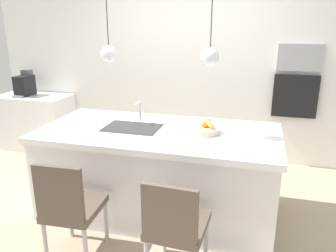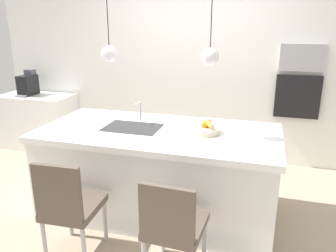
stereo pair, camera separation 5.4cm
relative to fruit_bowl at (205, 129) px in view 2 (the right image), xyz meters
The scene contains 14 objects.
floor 1.04m from the fruit_bowl, behind, with size 6.60×6.60×0.00m, color tan.
back_wall 1.71m from the fruit_bowl, 105.97° to the left, with size 6.00×0.10×2.60m, color white.
kitchen_island 0.67m from the fruit_bowl, behind, with size 2.35×1.13×0.89m.
sink_basin 0.74m from the fruit_bowl, behind, with size 0.56×0.40×0.02m, color #2D2D30.
faucet 0.76m from the fruit_bowl, 166.97° to the left, with size 0.02×0.17×0.22m.
fruit_bowl is the anchor object (origin of this frame).
side_counter 3.16m from the fruit_bowl, 156.61° to the left, with size 1.10×0.60×0.83m, color white.
coffee_machine 3.22m from the fruit_bowl, 157.37° to the left, with size 0.20×0.35×0.38m.
microwave 1.88m from the fruit_bowl, 58.73° to the left, with size 0.54×0.08×0.34m, color #9E9EA3.
oven 1.80m from the fruit_bowl, 58.73° to the left, with size 0.56×0.08×0.56m, color black.
chair_near 1.40m from the fruit_bowl, 133.65° to the right, with size 0.43×0.49×0.91m.
chair_middle 1.06m from the fruit_bowl, 93.04° to the right, with size 0.45×0.49×0.86m.
pendant_light_left 1.17m from the fruit_bowl, behind, with size 0.16×0.16×0.76m.
pendant_light_right 0.69m from the fruit_bowl, 58.00° to the right, with size 0.16×0.16×0.76m.
Camera 2 is at (0.97, -2.97, 1.91)m, focal length 35.66 mm.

